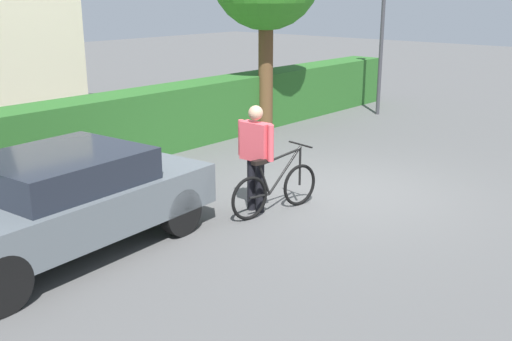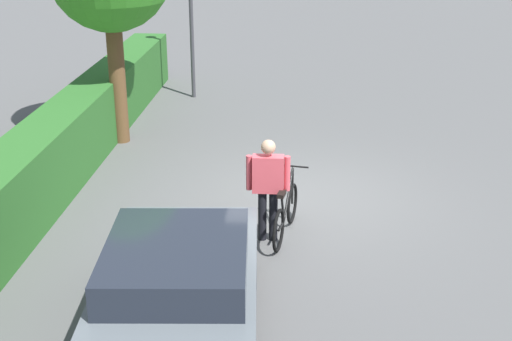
{
  "view_description": "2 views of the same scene",
  "coord_description": "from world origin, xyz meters",
  "px_view_note": "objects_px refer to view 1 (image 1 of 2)",
  "views": [
    {
      "loc": [
        -8.26,
        -5.17,
        3.21
      ],
      "look_at": [
        -1.91,
        0.28,
        0.74
      ],
      "focal_mm": 42.84,
      "sensor_mm": 36.0,
      "label": 1
    },
    {
      "loc": [
        -11.24,
        -0.05,
        4.97
      ],
      "look_at": [
        -1.77,
        0.7,
        1.19
      ],
      "focal_mm": 49.13,
      "sensor_mm": 36.0,
      "label": 2
    }
  ],
  "objects_px": {
    "parked_car_near": "(59,200)",
    "bicycle": "(276,188)",
    "street_lamp": "(383,11)",
    "person_rider": "(256,151)"
  },
  "relations": [
    {
      "from": "street_lamp",
      "to": "parked_car_near",
      "type": "bearing_deg",
      "value": -171.64
    },
    {
      "from": "bicycle",
      "to": "person_rider",
      "type": "distance_m",
      "value": 0.65
    },
    {
      "from": "parked_car_near",
      "to": "person_rider",
      "type": "relative_size",
      "value": 2.5
    },
    {
      "from": "parked_car_near",
      "to": "street_lamp",
      "type": "height_order",
      "value": "street_lamp"
    },
    {
      "from": "bicycle",
      "to": "person_rider",
      "type": "height_order",
      "value": "person_rider"
    },
    {
      "from": "parked_car_near",
      "to": "person_rider",
      "type": "bearing_deg",
      "value": -17.5
    },
    {
      "from": "parked_car_near",
      "to": "person_rider",
      "type": "xyz_separation_m",
      "value": [
        2.76,
        -0.87,
        0.24
      ]
    },
    {
      "from": "parked_car_near",
      "to": "street_lamp",
      "type": "relative_size",
      "value": 0.97
    },
    {
      "from": "person_rider",
      "to": "bicycle",
      "type": "bearing_deg",
      "value": -61.11
    },
    {
      "from": "parked_car_near",
      "to": "bicycle",
      "type": "xyz_separation_m",
      "value": [
        2.91,
        -1.14,
        -0.33
      ]
    }
  ]
}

